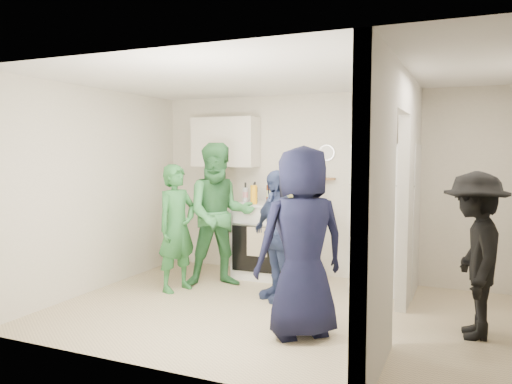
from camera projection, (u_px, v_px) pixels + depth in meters
floor at (279, 312)px, 5.35m from camera, size 4.80×4.80×0.00m
wall_back at (323, 186)px, 6.80m from camera, size 4.80×0.00×4.80m
wall_front at (198, 216)px, 3.69m from camera, size 4.80×0.00×4.80m
wall_left at (99, 189)px, 6.20m from camera, size 0.00×3.40×3.40m
ceiling at (279, 76)px, 5.14m from camera, size 4.80×4.80×0.00m
partition_pier_back at (409, 192)px, 5.78m from camera, size 0.12×1.20×2.50m
partition_pier_front at (376, 214)px, 3.77m from camera, size 0.12×1.20×2.50m
partition_header at (399, 90)px, 4.69m from camera, size 0.12×1.00×0.40m
stove at (268, 240)px, 6.83m from camera, size 0.86×0.71×1.02m
upper_cabinet at (225, 142)px, 7.14m from camera, size 0.95×0.34×0.70m
fridge at (386, 218)px, 6.15m from camera, size 0.74×0.72×1.80m
wicker_basket at (380, 139)px, 6.15m from camera, size 0.35×0.25×0.15m
blue_bowl at (380, 128)px, 6.14m from camera, size 0.24×0.24×0.11m
yellow_cup_stack_top at (405, 134)px, 5.88m from camera, size 0.09×0.09×0.25m
wall_clock at (327, 153)px, 6.73m from camera, size 0.22×0.02×0.22m
spice_shelf at (322, 179)px, 6.75m from camera, size 0.35×0.08×0.03m
yellow_cup_stack_stove at (254, 195)px, 6.62m from camera, size 0.09×0.09×0.25m
red_cup at (278, 200)px, 6.51m from camera, size 0.09×0.09×0.12m
person_green_left at (177, 228)px, 6.14m from camera, size 0.52×0.65×1.56m
person_green_center at (220, 215)px, 6.34m from camera, size 1.12×1.06×1.83m
person_denim at (277, 235)px, 5.76m from camera, size 0.93×0.82×1.51m
person_navy at (302, 242)px, 4.60m from camera, size 1.02×1.00×1.78m
person_nook at (475, 255)px, 4.60m from camera, size 0.68×1.06×1.54m
bottle_a at (254, 192)px, 7.01m from camera, size 0.07×0.07×0.25m
bottle_b at (255, 193)px, 6.76m from camera, size 0.07×0.07×0.28m
bottle_c at (268, 192)px, 6.93m from camera, size 0.06×0.06×0.28m
bottle_d at (269, 191)px, 6.72m from camera, size 0.07×0.07×0.33m
bottle_e at (280, 192)px, 6.91m from camera, size 0.06×0.06×0.28m
bottle_f at (281, 193)px, 6.73m from camera, size 0.07×0.07×0.27m
bottle_g at (290, 191)px, 6.82m from camera, size 0.07×0.07×0.31m
bottle_h at (245, 193)px, 6.79m from camera, size 0.07×0.07×0.28m
bottle_i at (275, 190)px, 6.86m from camera, size 0.07×0.07×0.33m
bottle_j at (287, 194)px, 6.54m from camera, size 0.06×0.06×0.28m
bottle_k at (255, 192)px, 6.89m from camera, size 0.07×0.07×0.28m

